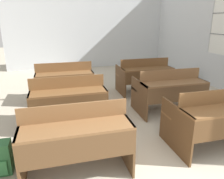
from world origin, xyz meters
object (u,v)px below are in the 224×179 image
object	(u,v)px
bench_second_right	(169,90)
wastepaper_bin	(188,75)
bench_third_left	(65,80)
schoolbag	(0,158)
bench_third_right	(144,75)
bench_second_left	(68,99)
bench_front_right	(216,117)
bench_front_left	(76,135)

from	to	relation	value
bench_second_right	wastepaper_bin	size ratio (longest dim) A/B	3.72
bench_third_left	schoolbag	xyz separation A→B (m)	(-0.91, -2.42, -0.26)
schoolbag	bench_third_right	bearing A→B (deg)	40.18
bench_second_left	bench_second_right	world-z (taller)	same
bench_third_left	schoolbag	size ratio (longest dim) A/B	3.10
bench_front_right	wastepaper_bin	world-z (taller)	bench_front_right
wastepaper_bin	bench_third_right	bearing A→B (deg)	-157.80
bench_front_left	bench_third_right	bearing A→B (deg)	52.52
bench_third_right	schoolbag	xyz separation A→B (m)	(-2.87, -2.43, -0.26)
bench_front_left	wastepaper_bin	world-z (taller)	bench_front_left
bench_front_right	wastepaper_bin	bearing A→B (deg)	61.92
bench_third_left	bench_front_left	bearing A→B (deg)	-90.39
bench_front_left	bench_third_left	distance (m)	2.57
bench_third_left	schoolbag	bearing A→B (deg)	-110.71
bench_second_right	schoolbag	distance (m)	3.10
bench_front_right	bench_third_left	size ratio (longest dim) A/B	1.00
schoolbag	wastepaper_bin	bearing A→B (deg)	34.18
bench_third_right	wastepaper_bin	bearing A→B (deg)	22.20
bench_third_left	bench_second_right	bearing A→B (deg)	-32.83
bench_front_left	bench_second_left	distance (m)	1.28
bench_second_right	bench_third_left	xyz separation A→B (m)	(-1.95, 1.25, 0.00)
wastepaper_bin	bench_second_right	bearing A→B (deg)	-131.76
wastepaper_bin	schoolbag	distance (m)	5.59
bench_front_right	schoolbag	bearing A→B (deg)	177.07
bench_third_right	wastepaper_bin	xyz separation A→B (m)	(1.76, 0.72, -0.29)
bench_third_left	bench_third_right	distance (m)	1.96
bench_second_left	wastepaper_bin	distance (m)	4.25
bench_second_left	bench_third_left	bearing A→B (deg)	89.56
bench_front_left	bench_front_right	xyz separation A→B (m)	(1.98, 0.00, 0.00)
bench_second_left	bench_third_left	distance (m)	1.29
bench_front_left	schoolbag	size ratio (longest dim) A/B	3.10
bench_front_left	bench_second_right	xyz separation A→B (m)	(1.96, 1.31, 0.00)
bench_third_left	schoolbag	world-z (taller)	bench_third_left
bench_front_left	bench_third_left	world-z (taller)	same
bench_front_right	bench_second_right	xyz separation A→B (m)	(-0.01, 1.31, 0.00)
bench_front_left	schoolbag	world-z (taller)	bench_front_left
bench_front_left	bench_second_left	size ratio (longest dim) A/B	1.00
wastepaper_bin	schoolbag	world-z (taller)	schoolbag
bench_third_right	bench_front_left	bearing A→B (deg)	-127.48
bench_front_right	bench_second_left	bearing A→B (deg)	147.16
bench_second_right	wastepaper_bin	xyz separation A→B (m)	(1.77, 1.98, -0.29)
bench_second_right	bench_third_right	xyz separation A→B (m)	(0.01, 1.26, 0.00)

